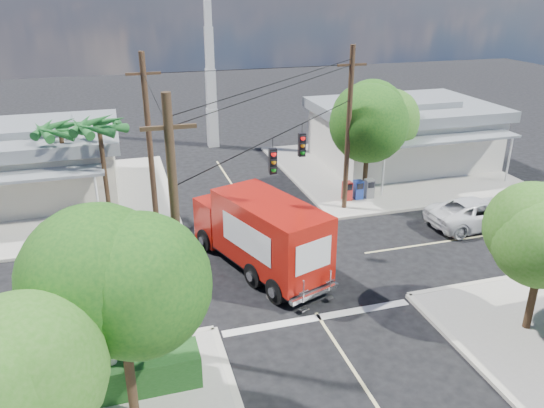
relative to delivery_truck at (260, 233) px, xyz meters
name	(u,v)px	position (x,y,z in m)	size (l,w,h in m)	color
ground	(285,265)	(1.11, -0.03, -1.73)	(120.00, 120.00, 0.00)	black
sidewalk_ne	(387,169)	(11.99, 10.85, -1.66)	(14.12, 14.12, 0.14)	#A59F95
sidewalk_nw	(49,202)	(-9.77, 10.85, -1.66)	(14.12, 14.12, 0.14)	#A59F95
road_markings	(295,281)	(1.11, -1.51, -1.73)	(32.00, 32.00, 0.01)	beige
building_ne	(403,131)	(13.61, 11.93, 0.59)	(11.80, 10.20, 4.50)	silver
building_nw	(26,161)	(-10.89, 12.43, 0.49)	(10.80, 10.20, 4.30)	beige
radio_tower	(210,73)	(1.61, 19.97, 3.91)	(0.80, 0.80, 17.00)	silver
tree_sw_front	(120,291)	(-5.88, -7.58, 2.60)	(3.88, 3.78, 6.03)	#422D1C
tree_sw_back	(3,387)	(-8.38, -10.08, 2.16)	(3.56, 3.42, 5.41)	#422D1C
tree_ne_front	(370,118)	(8.32, 6.72, 3.03)	(4.21, 4.14, 6.66)	#422D1C
tree_ne_back	(391,117)	(10.92, 8.92, 2.45)	(3.77, 3.66, 5.82)	#422D1C
palm_nw_front	(99,128)	(-6.39, 7.47, 3.31)	(3.01, 3.08, 5.59)	#422D1C
palm_nw_back	(60,131)	(-8.39, 8.97, 2.94)	(3.01, 3.08, 5.19)	#422D1C
utility_poles	(240,159)	(-0.47, 1.57, 2.94)	(12.00, 10.68, 9.00)	#473321
picket_fence	(104,363)	(-6.69, -5.63, -1.05)	(5.94, 0.06, 1.00)	silver
hedge_sw	(97,380)	(-6.89, -6.43, -1.04)	(6.20, 1.20, 1.10)	#133E13
vending_boxes	(358,190)	(7.61, 6.17, -1.04)	(1.90, 0.50, 1.10)	#B2221D
delivery_truck	(260,233)	(0.00, 0.00, 0.00)	(4.81, 8.19, 3.41)	black
parked_car	(477,212)	(12.09, 1.16, -0.98)	(2.51, 5.44, 1.51)	silver
pedestrian	(114,370)	(-6.35, -6.46, -0.75)	(0.62, 0.40, 1.68)	beige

